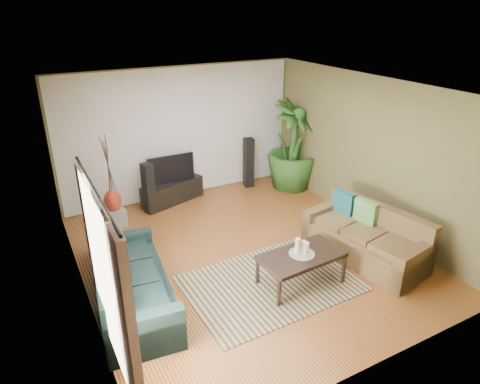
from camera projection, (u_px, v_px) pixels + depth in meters
floor at (246, 254)px, 7.05m from camera, size 5.50×5.50×0.00m
ceiling at (247, 89)px, 5.95m from camera, size 5.50×5.50×0.00m
wall_back at (181, 134)px, 8.71m from camera, size 5.00×0.00×5.00m
wall_front at (379, 270)px, 4.29m from camera, size 5.00×0.00×5.00m
wall_left at (74, 214)px, 5.42m from camera, size 0.00×5.50×5.50m
wall_right at (369, 153)px, 7.58m from camera, size 0.00×5.50×5.50m
backwall_panel at (181, 134)px, 8.70m from camera, size 4.90×0.00×4.90m
window_pane at (102, 275)px, 4.12m from camera, size 0.00×1.80×1.80m
curtain_near at (130, 344)px, 3.64m from camera, size 0.08×0.35×2.20m
curtain_far at (95, 258)px, 4.85m from camera, size 0.08×0.35×2.20m
curtain_rod at (94, 189)px, 3.78m from camera, size 0.03×1.90×0.03m
sofa_left at (132, 280)px, 5.70m from camera, size 1.15×2.23×0.85m
sofa_right at (365, 235)px, 6.79m from camera, size 1.20×2.06×0.85m
area_rug at (270, 283)px, 6.32m from camera, size 2.48×1.78×0.01m
coffee_table at (301, 269)px, 6.24m from camera, size 1.24×0.73×0.49m
candle_tray at (302, 254)px, 6.14m from camera, size 0.37×0.37×0.02m
candle_tall at (298, 246)px, 6.08m from camera, size 0.08×0.08×0.24m
candle_mid at (306, 248)px, 6.08m from camera, size 0.08×0.08×0.19m
candle_short at (304, 246)px, 6.18m from camera, size 0.08×0.08×0.15m
tv_stand at (172, 192)px, 8.82m from camera, size 1.38×0.79×0.44m
television at (171, 169)px, 8.61m from camera, size 0.97×0.05×0.57m
speaker_left at (149, 189)px, 8.24m from camera, size 0.23×0.25×1.03m
speaker_right at (249, 163)px, 9.46m from camera, size 0.24×0.26×1.11m
potted_plant at (293, 146)px, 9.22m from camera, size 1.42×1.42×1.93m
plant_pot at (291, 181)px, 9.56m from camera, size 0.36×0.36×0.28m
pedestal at (115, 217)px, 7.89m from camera, size 0.40×0.40×0.34m
vase at (113, 201)px, 7.76m from camera, size 0.31×0.31×0.44m
side_table at (107, 245)px, 6.82m from camera, size 0.53×0.53×0.51m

